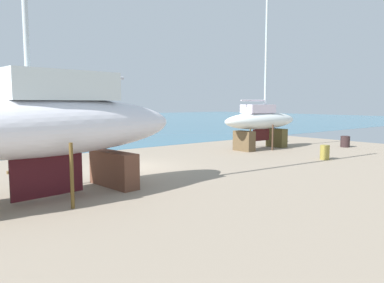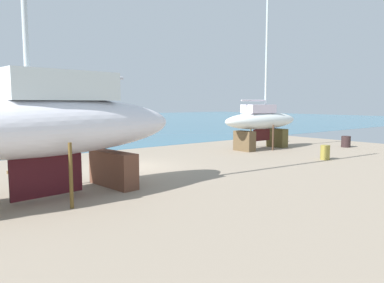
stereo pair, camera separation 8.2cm
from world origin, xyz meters
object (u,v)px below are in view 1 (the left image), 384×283
object	(u,v)px
sailboat_mid_port	(261,122)
barrel_rust_mid	(345,142)
worker	(273,132)
barrel_ochre	(325,152)
sailboat_small_center	(47,125)

from	to	relation	value
sailboat_mid_port	barrel_rust_mid	distance (m)	6.86
worker	barrel_ochre	size ratio (longest dim) A/B	1.95
sailboat_mid_port	barrel_rust_mid	world-z (taller)	sailboat_mid_port
sailboat_mid_port	barrel_rust_mid	bearing A→B (deg)	-30.45
sailboat_mid_port	barrel_rust_mid	xyz separation A→B (m)	(5.78, -3.35, -1.57)
sailboat_small_center	barrel_ochre	xyz separation A→B (m)	(15.52, -1.27, -2.15)
sailboat_mid_port	barrel_rust_mid	size ratio (longest dim) A/B	13.82
barrel_ochre	worker	bearing A→B (deg)	56.75
sailboat_mid_port	sailboat_small_center	bearing A→B (deg)	-165.27
sailboat_small_center	barrel_ochre	distance (m)	15.72
sailboat_mid_port	sailboat_small_center	xyz separation A→B (m)	(-16.49, -4.44, 0.59)
sailboat_small_center	barrel_ochre	size ratio (longest dim) A/B	21.58
barrel_ochre	barrel_rust_mid	bearing A→B (deg)	19.32
worker	barrel_ochre	xyz separation A→B (m)	(-5.20, -7.93, -0.44)
sailboat_small_center	barrel_rust_mid	distance (m)	22.40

